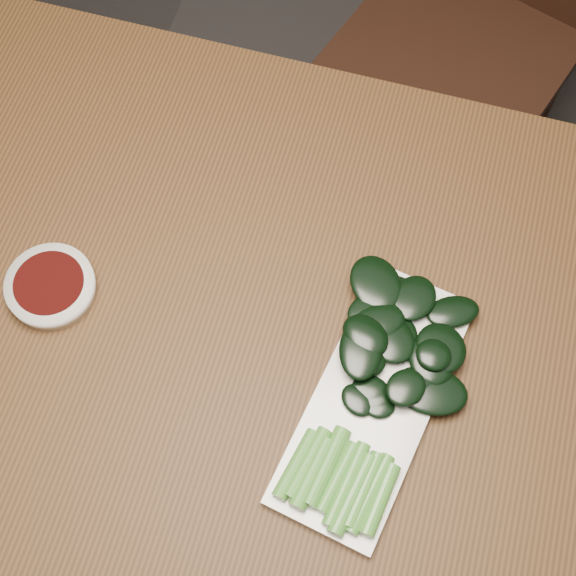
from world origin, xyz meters
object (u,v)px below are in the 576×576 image
(table, at_px, (247,348))
(sauce_bowl, at_px, (51,287))
(chair_far, at_px, (478,9))
(gai_lan, at_px, (377,388))
(serving_plate, at_px, (374,400))

(table, distance_m, sauce_bowl, 0.25)
(table, xyz_separation_m, sauce_bowl, (-0.24, -0.02, 0.08))
(chair_far, relative_size, gai_lan, 2.63)
(serving_plate, xyz_separation_m, gai_lan, (0.00, 0.01, 0.02))
(sauce_bowl, bearing_deg, gai_lan, -2.68)
(serving_plate, bearing_deg, sauce_bowl, 176.02)
(chair_far, xyz_separation_m, serving_plate, (-0.02, -0.86, 0.27))
(chair_far, bearing_deg, gai_lan, -72.64)
(sauce_bowl, xyz_separation_m, serving_plate, (0.41, -0.03, -0.01))
(chair_far, bearing_deg, sauce_bowl, -98.32)
(serving_plate, bearing_deg, table, 164.69)
(sauce_bowl, relative_size, serving_plate, 0.32)
(table, relative_size, gai_lan, 4.13)
(table, distance_m, chair_far, 0.86)
(chair_far, xyz_separation_m, gai_lan, (-0.02, -0.85, 0.29))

